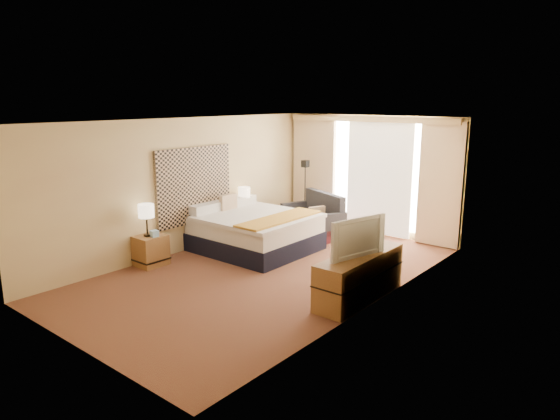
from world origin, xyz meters
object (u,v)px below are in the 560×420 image
Objects in this scene: lamp_left at (146,212)px; lamp_right at (244,193)px; nightstand_right at (246,224)px; desk_chair at (360,261)px; bed at (255,231)px; loveseat at (314,221)px; media_dresser at (360,276)px; nightstand_left at (151,250)px; floor_lamp at (305,180)px; television at (354,236)px.

lamp_right is (-0.03, 2.55, -0.04)m from lamp_left.
desk_chair is (3.46, -1.02, 0.16)m from nightstand_right.
bed reaches higher than loveseat.
bed is at bearing 163.62° from media_dresser.
nightstand_left is 3.85m from media_dresser.
nightstand_right is at bearing -105.36° from floor_lamp.
television reaches higher than media_dresser.
desk_chair is at bearing 119.63° from media_dresser.
lamp_left is (-3.70, -1.10, 0.66)m from media_dresser.
bed is 3.93× the size of lamp_right.
lamp_right is (-3.73, 1.44, 0.62)m from media_dresser.
television reaches higher than loveseat.
nightstand_left is 3.83m from television.
lamp_left reaches higher than media_dresser.
floor_lamp is 2.88× the size of lamp_right.
nightstand_right is 0.69m from lamp_right.
lamp_right is at bearing 81.63° from television.
nightstand_left is at bearing -89.31° from lamp_right.
lamp_right is at bearing 90.77° from lamp_left.
television is (-0.05, -0.13, 0.65)m from media_dresser.
media_dresser is 3.61m from loveseat.
lamp_right is (-3.49, 1.02, 0.54)m from desk_chair.
bed is 1.36× the size of floor_lamp.
media_dresser is 0.66m from television.
lamp_right is (-1.11, -1.05, 0.66)m from loveseat.
floor_lamp reaches higher than nightstand_left.
nightstand_left is at bearing -96.05° from floor_lamp.
floor_lamp reaches higher than television.
lamp_left is (-0.43, -4.12, -0.09)m from floor_lamp.
nightstand_right is 1.82m from floor_lamp.
bed reaches higher than nightstand_left.
lamp_right is at bearing -106.31° from floor_lamp.
media_dresser is 4.05m from lamp_right.
nightstand_left is 3.76m from desk_chair.
lamp_right is 4.00m from television.
floor_lamp is at bearing 60.38° from television.
media_dresser is 3.01m from bed.
loveseat is 1.73× the size of desk_chair.
loveseat is at bearing 80.52° from bed.
nightstand_left is 1.02× the size of lamp_right.
bed is at bearing 66.94° from nightstand_left.
bed is at bearing -35.24° from lamp_right.
media_dresser is 3.91m from lamp_left.
floor_lamp is at bearing 74.64° from nightstand_right.
floor_lamp is at bearing 83.95° from nightstand_left.
bed is (-2.89, 0.85, 0.03)m from media_dresser.
nightstand_right is 4.04m from television.
media_dresser is at bearing -16.38° from bed.
television is (2.57, -2.62, 0.69)m from loveseat.
desk_chair is (2.38, -2.06, 0.12)m from loveseat.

